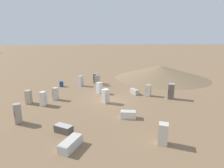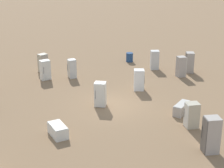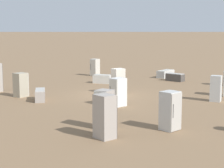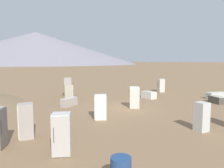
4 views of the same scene
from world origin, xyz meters
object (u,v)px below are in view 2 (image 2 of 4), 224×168
(discarded_fridge_6, at_px, (139,80))
(discarded_fridge_11, at_px, (43,63))
(discarded_fridge_9, at_px, (155,60))
(discarded_fridge_15, at_px, (58,130))
(discarded_fridge_5, at_px, (192,115))
(discarded_fridge_0, at_px, (72,69))
(discarded_fridge_7, at_px, (100,94))
(discarded_fridge_13, at_px, (182,108))
(discarded_fridge_12, at_px, (189,62))
(discarded_fridge_2, at_px, (45,70))
(discarded_fridge_10, at_px, (181,67))
(discarded_fridge_14, at_px, (211,135))
(rusty_barrel, at_px, (130,57))

(discarded_fridge_6, xyz_separation_m, discarded_fridge_11, (1.80, -8.74, 0.00))
(discarded_fridge_9, distance_m, discarded_fridge_15, 14.06)
(discarded_fridge_5, distance_m, discarded_fridge_11, 14.79)
(discarded_fridge_5, xyz_separation_m, discarded_fridge_15, (5.80, -5.09, -0.42))
(discarded_fridge_0, distance_m, discarded_fridge_5, 11.91)
(discarded_fridge_7, distance_m, discarded_fridge_13, 5.33)
(discarded_fridge_5, xyz_separation_m, discarded_fridge_13, (-1.32, -1.43, -0.42))
(discarded_fridge_6, xyz_separation_m, discarded_fridge_12, (-6.14, 0.71, 0.09))
(discarded_fridge_9, bearing_deg, discarded_fridge_6, -109.95)
(discarded_fridge_2, distance_m, discarded_fridge_11, 2.05)
(discarded_fridge_0, height_order, discarded_fridge_15, discarded_fridge_0)
(discarded_fridge_6, bearing_deg, discarded_fridge_10, 131.33)
(discarded_fridge_9, bearing_deg, discarded_fridge_10, -47.28)
(discarded_fridge_10, distance_m, discarded_fridge_15, 13.50)
(discarded_fridge_14, relative_size, rusty_barrel, 2.30)
(discarded_fridge_0, relative_size, discarded_fridge_9, 0.93)
(discarded_fridge_0, xyz_separation_m, discarded_fridge_9, (-6.23, 3.76, 0.06))
(discarded_fridge_5, xyz_separation_m, rusty_barrel, (-8.33, -11.07, -0.33))
(discarded_fridge_7, bearing_deg, discarded_fridge_11, -47.16)
(discarded_fridge_12, relative_size, discarded_fridge_15, 1.08)
(discarded_fridge_5, bearing_deg, discarded_fridge_14, 176.42)
(discarded_fridge_7, distance_m, discarded_fridge_15, 4.80)
(discarded_fridge_2, xyz_separation_m, discarded_fridge_6, (-2.96, 7.05, -0.02))
(discarded_fridge_6, height_order, discarded_fridge_11, discarded_fridge_11)
(discarded_fridge_9, xyz_separation_m, rusty_barrel, (-0.40, -3.04, -0.40))
(discarded_fridge_15, relative_size, rusty_barrel, 1.91)
(discarded_fridge_12, bearing_deg, discarded_fridge_11, 91.70)
(discarded_fridge_0, bearing_deg, discarded_fridge_6, -141.15)
(discarded_fridge_10, distance_m, discarded_fridge_11, 11.51)
(discarded_fridge_6, relative_size, discarded_fridge_9, 0.94)
(rusty_barrel, bearing_deg, discarded_fridge_6, 43.34)
(discarded_fridge_5, relative_size, discarded_fridge_13, 0.92)
(discarded_fridge_0, xyz_separation_m, discarded_fridge_13, (0.39, 10.36, -0.43))
(discarded_fridge_10, distance_m, discarded_fridge_13, 7.45)
(discarded_fridge_9, relative_size, discarded_fridge_12, 0.95)
(discarded_fridge_15, bearing_deg, discarded_fridge_9, -146.79)
(discarded_fridge_5, xyz_separation_m, discarded_fridge_10, (-7.69, -5.26, 0.09))
(discarded_fridge_2, bearing_deg, rusty_barrel, -175.74)
(discarded_fridge_0, bearing_deg, discarded_fridge_11, 36.97)
(discarded_fridge_10, height_order, discarded_fridge_14, discarded_fridge_14)
(discarded_fridge_14, bearing_deg, discarded_fridge_15, 69.58)
(discarded_fridge_13, height_order, rusty_barrel, rusty_barrel)
(discarded_fridge_7, xyz_separation_m, discarded_fridge_13, (-2.46, 4.71, -0.49))
(discarded_fridge_6, height_order, discarded_fridge_13, discarded_fridge_6)
(discarded_fridge_6, distance_m, discarded_fridge_10, 4.78)
(discarded_fridge_11, distance_m, rusty_barrel, 8.06)
(discarded_fridge_9, bearing_deg, discarded_fridge_13, -87.19)
(discarded_fridge_7, relative_size, discarded_fridge_9, 1.00)
(discarded_fridge_9, xyz_separation_m, discarded_fridge_15, (13.74, 2.94, -0.49))
(discarded_fridge_5, bearing_deg, discarded_fridge_10, -17.22)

